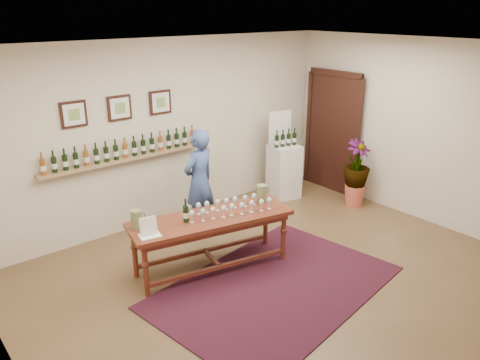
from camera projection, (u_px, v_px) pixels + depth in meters
ground at (281, 280)px, 5.84m from camera, size 6.00×6.00×0.00m
room_shell at (296, 135)px, 8.06m from camera, size 6.00×6.00×6.00m
rug at (275, 287)px, 5.68m from camera, size 3.18×2.36×0.02m
tasting_table at (211, 224)px, 5.90m from camera, size 2.16×1.07×0.73m
table_glasses at (225, 207)px, 5.93m from camera, size 1.24×0.61×0.17m
table_bottles at (184, 210)px, 5.70m from camera, size 0.27×0.17×0.28m
pitcher_left at (136, 219)px, 5.51m from camera, size 0.17×0.17×0.23m
pitcher_right at (262, 194)px, 6.26m from camera, size 0.19×0.19×0.24m
menu_card at (148, 226)px, 5.35m from camera, size 0.27×0.22×0.22m
display_pedestal at (284, 171)px, 8.26m from camera, size 0.56×0.56×0.95m
pedestal_bottles at (286, 137)px, 8.00m from camera, size 0.35×0.15×0.33m
info_sign at (280, 127)px, 8.09m from camera, size 0.44×0.11×0.61m
potted_plant at (356, 173)px, 7.84m from camera, size 0.54×0.54×0.99m
person at (199, 181)px, 6.89m from camera, size 0.64×0.50×1.57m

